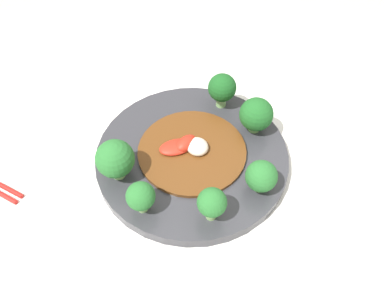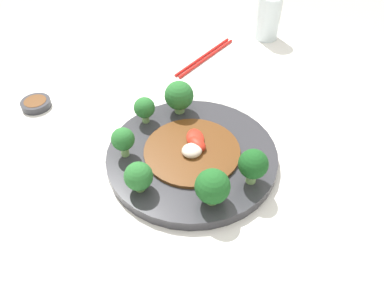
# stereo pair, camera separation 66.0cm
# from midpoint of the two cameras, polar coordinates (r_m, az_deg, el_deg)

# --- Properties ---
(table) EXTENTS (0.88, 0.91, 0.74)m
(table) POSITION_cam_midpoint_polar(r_m,az_deg,el_deg) (0.91, -19.28, -31.44)
(table) COLOR silver
(table) RESTS_ON ground_plane
(plate) EXTENTS (0.31, 0.31, 0.02)m
(plate) POSITION_cam_midpoint_polar(r_m,az_deg,el_deg) (0.56, -27.00, -20.59)
(plate) COLOR #333338
(plate) RESTS_ON table
(broccoli_northwest) EXTENTS (0.04, 0.04, 0.05)m
(broccoli_northwest) POSITION_cam_midpoint_polar(r_m,az_deg,el_deg) (0.54, -40.04, -27.53)
(broccoli_northwest) COLOR #89B76B
(broccoli_northwest) RESTS_ON plate
(broccoli_west) EXTENTS (0.04, 0.04, 0.06)m
(broccoli_west) POSITION_cam_midpoint_polar(r_m,az_deg,el_deg) (0.49, -30.67, -31.82)
(broccoli_west) COLOR #89B76B
(broccoli_west) RESTS_ON plate
(broccoli_southwest) EXTENTS (0.05, 0.05, 0.05)m
(broccoli_southwest) POSITION_cam_midpoint_polar(r_m,az_deg,el_deg) (0.47, -19.48, -28.39)
(broccoli_southwest) COLOR #70A356
(broccoli_southwest) RESTS_ON plate
(broccoli_southeast) EXTENTS (0.05, 0.05, 0.07)m
(broccoli_southeast) POSITION_cam_midpoint_polar(r_m,az_deg,el_deg) (0.54, -20.46, -8.73)
(broccoli_southeast) COLOR #89B76B
(broccoli_southeast) RESTS_ON plate
(broccoli_south) EXTENTS (0.06, 0.06, 0.06)m
(broccoli_south) POSITION_cam_midpoint_polar(r_m,az_deg,el_deg) (0.50, -16.02, -15.06)
(broccoli_south) COLOR #7AAD5B
(broccoli_south) RESTS_ON plate
(broccoli_north) EXTENTS (0.06, 0.06, 0.07)m
(broccoli_north) POSITION_cam_midpoint_polar(r_m,az_deg,el_deg) (0.57, -41.16, -20.60)
(broccoli_north) COLOR #89B76B
(broccoli_north) RESTS_ON plate
(stirfry_center) EXTENTS (0.17, 0.17, 0.02)m
(stirfry_center) POSITION_cam_midpoint_polar(r_m,az_deg,el_deg) (0.55, -27.78, -19.90)
(stirfry_center) COLOR #5B3314
(stirfry_center) RESTS_ON plate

